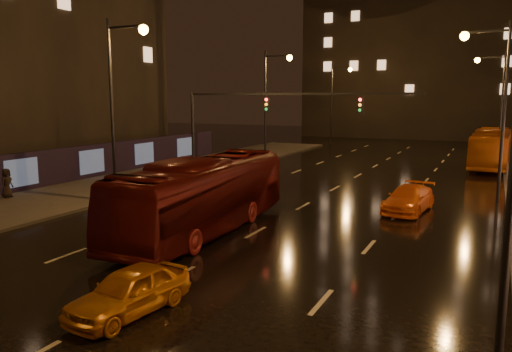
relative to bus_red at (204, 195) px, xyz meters
The scene contains 12 objects.
ground 11.14m from the bus_red, 78.92° to the left, with size 140.00×140.00×0.00m, color black.
sidewalk_left 12.88m from the bus_red, 152.96° to the left, with size 7.00×70.00×0.15m, color #38332D.
building_distant 65.19m from the bus_red, 84.44° to the left, with size 44.00×16.00×36.00m, color black.
hoarding_left 15.35m from the bus_red, 169.45° to the left, with size 0.30×46.00×2.50m, color black.
traffic_signal 11.62m from the bus_red, 105.24° to the left, with size 15.31×0.32×6.20m.
streetlight_right 14.02m from the bus_red, 33.09° to the right, with size 2.64×0.50×10.00m.
railing_right 15.16m from the bus_red, 35.58° to the left, with size 0.05×56.00×1.00m.
bus_red is the anchor object (origin of this frame).
bus_curb 30.48m from the bus_red, 68.61° to the left, with size 2.74×11.72×3.27m, color #A94F10.
taxi_near 8.66m from the bus_red, 72.29° to the right, with size 1.51×3.76×1.28m, color orange.
taxi_far 11.00m from the bus_red, 46.74° to the left, with size 1.87×4.60×1.33m, color orange.
pedestrian_c 13.93m from the bus_red, behind, with size 0.83×0.54×1.70m, color black.
Camera 1 is at (9.22, -9.17, 5.85)m, focal length 35.00 mm.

